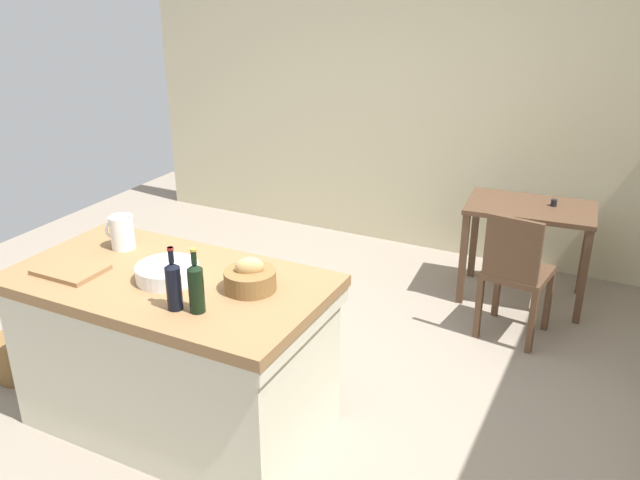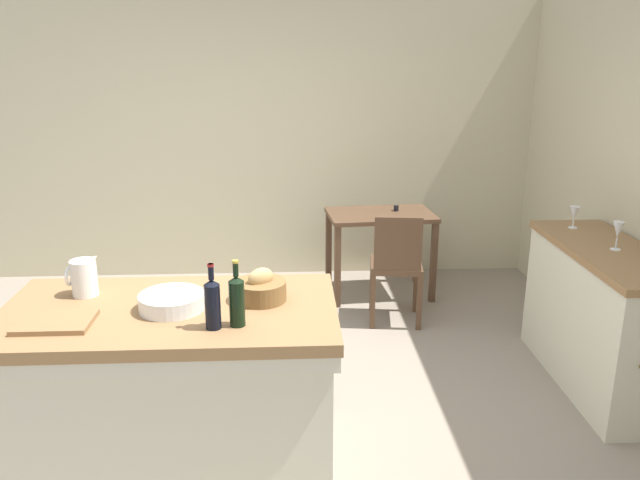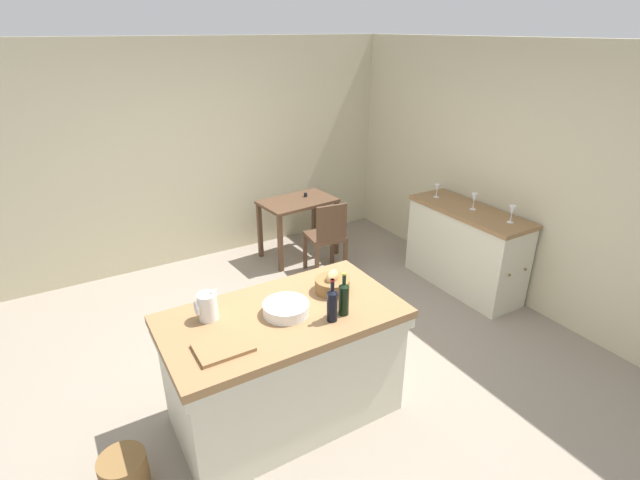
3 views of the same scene
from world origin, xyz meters
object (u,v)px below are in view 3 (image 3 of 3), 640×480
at_px(wine_bottle_dark, 344,298).
at_px(wine_glass_left, 474,198).
at_px(pitcher, 207,306).
at_px(bread_basket, 332,284).
at_px(wash_bowl, 286,308).
at_px(writing_desk, 298,209).
at_px(side_cabinet, 465,249).
at_px(wine_bottle_amber, 332,304).
at_px(wine_glass_far_left, 512,211).
at_px(island_table, 284,362).
at_px(wooden_chair, 327,236).
at_px(wine_glass_middle, 437,188).
at_px(wicker_hamper, 125,474).
at_px(cutting_board, 223,347).

distance_m(wine_bottle_dark, wine_glass_left, 2.44).
relative_size(pitcher, bread_basket, 0.90).
bearing_deg(wash_bowl, writing_desk, 60.17).
bearing_deg(wash_bowl, side_cabinet, 16.25).
bearing_deg(pitcher, wash_bowl, -23.64).
height_order(side_cabinet, bread_basket, bread_basket).
relative_size(wine_bottle_dark, wine_glass_left, 1.76).
distance_m(wash_bowl, wine_bottle_dark, 0.40).
bearing_deg(wine_bottle_dark, wine_bottle_amber, -166.93).
bearing_deg(wine_glass_far_left, wine_glass_left, 95.00).
xyz_separation_m(side_cabinet, wine_bottle_amber, (-2.34, -0.98, 0.56)).
height_order(island_table, wooden_chair, wooden_chair).
bearing_deg(writing_desk, island_table, -120.36).
distance_m(wooden_chair, wine_glass_middle, 1.35).
height_order(side_cabinet, wine_glass_left, wine_glass_left).
xyz_separation_m(wooden_chair, wine_glass_middle, (1.12, -0.54, 0.54)).
distance_m(wine_bottle_amber, wine_glass_far_left, 2.45).
height_order(wooden_chair, wine_bottle_dark, wine_bottle_dark).
xyz_separation_m(bread_basket, wicker_hamper, (-1.61, -0.15, -0.82)).
xyz_separation_m(side_cabinet, wicker_hamper, (-3.75, -0.80, -0.33)).
bearing_deg(wine_glass_middle, pitcher, -161.31).
bearing_deg(wine_bottle_amber, wine_glass_middle, 32.25).
xyz_separation_m(writing_desk, wine_glass_middle, (1.16, -1.16, 0.41)).
bearing_deg(island_table, bread_basket, 9.77).
bearing_deg(wine_glass_middle, island_table, -154.64).
height_order(wooden_chair, wine_glass_left, wine_glass_left).
relative_size(bread_basket, wine_glass_left, 1.43).
distance_m(wine_bottle_amber, wine_glass_middle, 2.72).
distance_m(island_table, wicker_hamper, 1.22).
xyz_separation_m(wine_glass_far_left, wine_glass_left, (-0.04, 0.45, 0.00)).
relative_size(cutting_board, wine_glass_middle, 2.19).
xyz_separation_m(writing_desk, wine_glass_far_left, (1.25, -2.10, 0.42)).
bearing_deg(wooden_chair, wicker_hamper, -144.99).
height_order(writing_desk, wine_glass_middle, wine_glass_middle).
relative_size(island_table, wine_bottle_dark, 5.23).
relative_size(pitcher, wine_glass_left, 1.29).
relative_size(wash_bowl, wine_glass_middle, 2.07).
relative_size(side_cabinet, wooden_chair, 1.53).
distance_m(cutting_board, wine_glass_far_left, 3.16).
relative_size(wash_bowl, cutting_board, 0.94).
bearing_deg(wooden_chair, wine_bottle_dark, -118.72).
bearing_deg(wooden_chair, bread_basket, -120.45).
height_order(wine_bottle_dark, wine_glass_far_left, wine_bottle_dark).
bearing_deg(wine_glass_far_left, bread_basket, -174.99).
bearing_deg(wine_glass_left, wicker_hamper, -168.20).
bearing_deg(side_cabinet, wine_glass_far_left, -83.07).
height_order(pitcher, wine_glass_middle, pitcher).
height_order(cutting_board, wine_bottle_dark, wine_bottle_dark).
bearing_deg(writing_desk, wine_bottle_dark, -111.79).
distance_m(cutting_board, wine_bottle_amber, 0.74).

